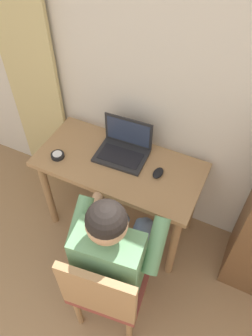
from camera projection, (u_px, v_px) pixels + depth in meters
wall_back at (199, 85)px, 1.90m from camera, size 4.80×0.05×2.50m
curtain_panel at (29, 67)px, 2.32m from camera, size 0.46×0.03×2.18m
desk at (119, 175)px, 2.27m from camera, size 1.13×0.53×0.74m
chair at (106, 288)px, 1.87m from camera, size 0.47×0.45×0.87m
person_seated at (117, 245)px, 1.85m from camera, size 0.58×0.61×1.19m
laptop at (124, 148)px, 2.21m from camera, size 0.35×0.27×0.24m
computer_mouse at (158, 173)px, 2.10m from camera, size 0.07×0.10×0.03m
desk_clock at (58, 155)px, 2.21m from camera, size 0.09×0.09×0.03m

